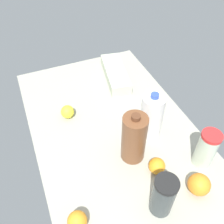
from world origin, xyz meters
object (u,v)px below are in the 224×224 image
Objects in this scene: egg_carton at (115,74)px; orange_by_jug at (77,221)px; shaker_bottle at (163,196)px; milk_jug at (152,116)px; orange_far_back at (157,166)px; orange_loose at (199,185)px; lemon_near_front at (68,112)px; tumbler_cup at (206,149)px; chocolate_milk_jug at (134,138)px.

orange_by_jug is (-74.01, 45.96, 0.33)cm from egg_carton.
shaker_bottle is at bearing -100.52° from orange_by_jug.
milk_jug is 22.11cm from orange_far_back.
milk_jug reaches higher than orange_loose.
egg_carton is 1.36× the size of milk_jug.
orange_by_jug is at bearing 83.86° from orange_loose.
shaker_bottle reaches higher than lemon_near_front.
shaker_bottle is at bearing 112.10° from tumbler_cup.
shaker_bottle is at bearing 157.96° from milk_jug.
chocolate_milk_jug reaches higher than milk_jug.
tumbler_cup reaches higher than orange_loose.
milk_jug reaches higher than orange_by_jug.
egg_carton is at bearing -2.38° from milk_jug.
orange_far_back is (-10.92, -5.83, -8.41)cm from chocolate_milk_jug.
orange_far_back is 17.54cm from orange_loose.
shaker_bottle is 2.68× the size of orange_far_back.
egg_carton is 65.73cm from orange_far_back.
orange_far_back is 1.04× the size of lemon_near_front.
milk_jug is 2.83× the size of orange_loose.
egg_carton is 69.92cm from tumbler_cup.
milk_jug reaches higher than tumbler_cup.
chocolate_milk_jug reaches higher than egg_carton.
orange_far_back is at bearing 79.83° from tumbler_cup.
orange_loose is at bearing -146.74° from chocolate_milk_jug.
orange_loose is (-24.92, -16.35, -7.51)cm from chocolate_milk_jug.
orange_loose is (-10.37, 9.73, -4.84)cm from tumbler_cup.
chocolate_milk_jug is 30.74cm from orange_loose.
tumbler_cup is 21.36cm from orange_far_back.
orange_far_back reaches higher than egg_carton.
orange_by_jug is at bearing 122.61° from milk_jug.
egg_carton is 1.84× the size of tumbler_cup.
orange_loose is (-79.12, -1.53, 1.16)cm from egg_carton.
orange_loose is (-14.00, -10.52, 0.90)cm from orange_far_back.
orange_far_back is at bearing -177.59° from egg_carton.
chocolate_milk_jug is 3.77× the size of lemon_near_front.
lemon_near_front is (-20.18, 34.77, 0.13)cm from egg_carton.
orange_by_jug is (-5.26, 57.22, -5.68)cm from tumbler_cup.
tumbler_cup is at bearing -100.17° from orange_far_back.
egg_carton is 4.75× the size of orange_by_jug.
shaker_bottle is 62.78cm from lemon_near_front.
orange_loose reaches higher than egg_carton.
lemon_near_front is (48.57, 46.03, -5.88)cm from tumbler_cup.
milk_jug is at bearing 5.89° from orange_loose.
tumbler_cup is 2.63× the size of orange_far_back.
chocolate_milk_jug is at bearing 174.98° from egg_carton.
tumbler_cup is 2.58× the size of orange_by_jug.
orange_far_back reaches higher than lemon_near_front.
orange_loose is at bearing -174.11° from milk_jug.
shaker_bottle reaches higher than tumbler_cup.
milk_jug is 0.98× the size of chocolate_milk_jug.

